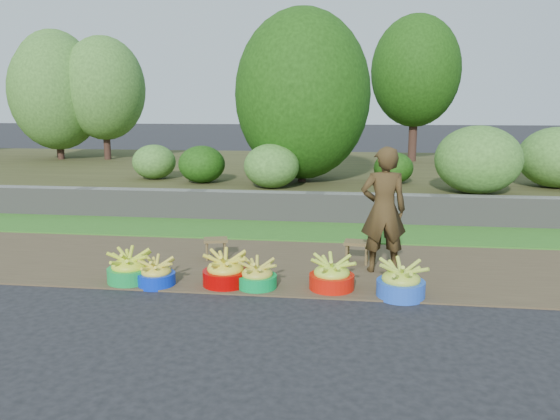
# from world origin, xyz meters

# --- Properties ---
(ground_plane) EXTENTS (120.00, 120.00, 0.00)m
(ground_plane) POSITION_xyz_m (0.00, 0.00, 0.00)
(ground_plane) COLOR #232326
(ground_plane) RESTS_ON ground
(dirt_shoulder) EXTENTS (80.00, 2.50, 0.02)m
(dirt_shoulder) POSITION_xyz_m (0.00, 1.25, 0.01)
(dirt_shoulder) COLOR #4D3F2A
(dirt_shoulder) RESTS_ON ground
(grass_verge) EXTENTS (80.00, 1.50, 0.04)m
(grass_verge) POSITION_xyz_m (0.00, 3.25, 0.02)
(grass_verge) COLOR #347522
(grass_verge) RESTS_ON ground
(retaining_wall) EXTENTS (80.00, 0.35, 0.55)m
(retaining_wall) POSITION_xyz_m (0.00, 4.10, 0.28)
(retaining_wall) COLOR slate
(retaining_wall) RESTS_ON ground
(earth_bank) EXTENTS (80.00, 10.00, 0.50)m
(earth_bank) POSITION_xyz_m (0.00, 9.00, 0.25)
(earth_bank) COLOR #3E3E1D
(earth_bank) RESTS_ON ground
(vegetation) EXTENTS (34.79, 8.54, 4.42)m
(vegetation) POSITION_xyz_m (-4.41, 8.10, 2.61)
(vegetation) COLOR #352119
(vegetation) RESTS_ON earth_bank
(basin_a) EXTENTS (0.53, 0.53, 0.40)m
(basin_a) POSITION_xyz_m (-1.98, 0.27, 0.18)
(basin_a) COLOR #11923C
(basin_a) RESTS_ON ground
(basin_b) EXTENTS (0.45, 0.45, 0.33)m
(basin_b) POSITION_xyz_m (-1.62, 0.20, 0.15)
(basin_b) COLOR #072BC9
(basin_b) RESTS_ON ground
(basin_c) EXTENTS (0.54, 0.54, 0.40)m
(basin_c) POSITION_xyz_m (-0.80, 0.31, 0.18)
(basin_c) COLOR #A80101
(basin_c) RESTS_ON ground
(basin_d) EXTENTS (0.46, 0.46, 0.34)m
(basin_d) POSITION_xyz_m (-0.41, 0.26, 0.15)
(basin_d) COLOR #029941
(basin_d) RESTS_ON ground
(basin_e) EXTENTS (0.53, 0.53, 0.39)m
(basin_e) POSITION_xyz_m (0.46, 0.33, 0.18)
(basin_e) COLOR red
(basin_e) RESTS_ON ground
(basin_f) EXTENTS (0.54, 0.54, 0.40)m
(basin_f) POSITION_xyz_m (1.23, 0.19, 0.18)
(basin_f) COLOR blue
(basin_f) RESTS_ON ground
(stool_left) EXTENTS (0.38, 0.33, 0.29)m
(stool_left) POSITION_xyz_m (-1.19, 1.39, 0.25)
(stool_left) COLOR brown
(stool_left) RESTS_ON dirt_shoulder
(stool_right) EXTENTS (0.37, 0.29, 0.30)m
(stool_right) POSITION_xyz_m (0.75, 1.44, 0.26)
(stool_right) COLOR brown
(stool_right) RESTS_ON dirt_shoulder
(vendor_woman) EXTENTS (0.63, 0.46, 1.60)m
(vendor_woman) POSITION_xyz_m (1.07, 1.10, 0.82)
(vendor_woman) COLOR black
(vendor_woman) RESTS_ON dirt_shoulder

